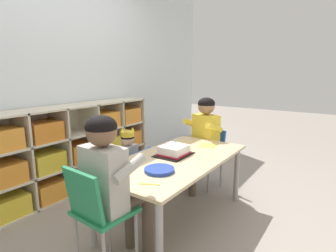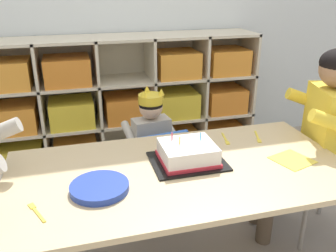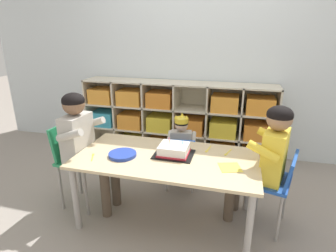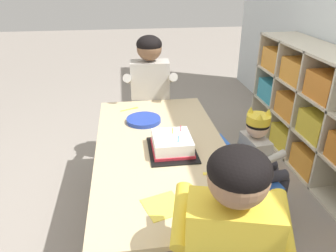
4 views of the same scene
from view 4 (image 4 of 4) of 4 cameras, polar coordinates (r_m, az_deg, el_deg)
The scene contains 13 objects.
ground at distance 2.21m, azimuth -1.00°, elevation -17.37°, with size 16.00×16.00×0.00m, color gray.
activity_table at distance 1.88m, azimuth -1.13°, elevation -5.48°, with size 1.48×0.75×0.60m.
classroom_chair_blue at distance 2.09m, azimuth 13.02°, elevation -8.77°, with size 0.36×0.37×0.59m.
child_with_crown at distance 2.06m, azimuth 16.04°, elevation -4.95°, with size 0.31×0.32×0.80m.
classroom_chair_adult_side at distance 2.69m, azimuth -3.12°, elevation 3.39°, with size 0.37×0.36×0.78m.
adult_helper_seated at distance 2.51m, azimuth -3.15°, elevation 6.44°, with size 0.44×0.42×1.09m.
guest_at_table_side at distance 1.23m, azimuth 10.81°, elevation -18.95°, with size 0.47×0.45×1.06m.
birthday_cake_on_tray at distance 1.79m, azimuth 0.74°, elevation -3.32°, with size 0.32×0.26×0.13m.
paper_plate_stack at distance 2.15m, azimuth -4.37°, elevation 1.08°, with size 0.23×0.23×0.03m, color #233DA3.
paper_napkin_square at distance 1.42m, azimuth -0.87°, elevation -14.03°, with size 0.16×0.16×0.00m, color #F4DB4C.
fork_by_napkin at distance 1.63m, azimuth 8.39°, elevation -8.46°, with size 0.04×0.14×0.00m.
fork_scattered_mid_table at distance 2.36m, azimuth -6.70°, elevation 3.04°, with size 0.07×0.13×0.00m.
fork_beside_plate_stack at distance 1.49m, azimuth 9.40°, elevation -12.17°, with size 0.06×0.14×0.00m.
Camera 4 is at (1.60, -0.19, 1.51)m, focal length 34.18 mm.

